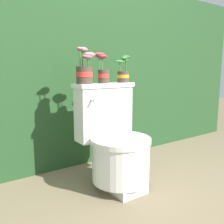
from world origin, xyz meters
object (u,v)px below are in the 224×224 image
potted_plant_left (85,70)px  potted_plant_middle (123,72)px  toilet (115,144)px  potted_plant_midleft (103,70)px

potted_plant_left → potted_plant_middle: size_ratio=1.24×
toilet → potted_plant_middle: potted_plant_middle is taller
toilet → potted_plant_left: (-0.17, 0.14, 0.54)m
toilet → potted_plant_left: potted_plant_left is taller
potted_plant_left → potted_plant_middle: bearing=0.5°
potted_plant_midleft → potted_plant_left: bearing=-178.0°
toilet → potted_plant_left: 0.58m
potted_plant_left → potted_plant_midleft: potted_plant_left is taller
toilet → potted_plant_middle: bearing=38.4°
potted_plant_left → potted_plant_middle: 0.35m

